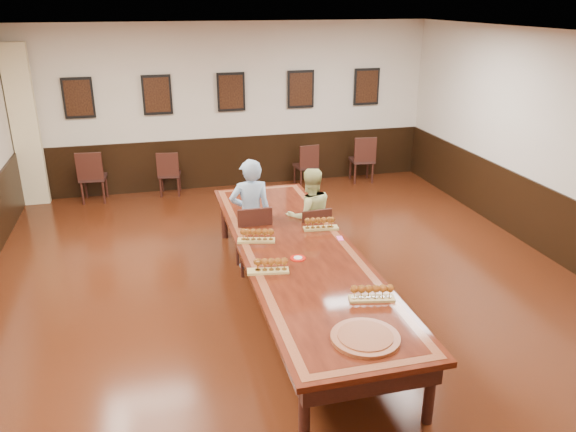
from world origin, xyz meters
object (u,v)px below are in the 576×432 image
object	(u,v)px
spare_chair_b	(169,172)
conference_table	(298,260)
spare_chair_c	(306,164)
person_woman	(310,216)
spare_chair_d	(362,158)
spare_chair_a	(93,176)
chair_man	(253,237)
carved_platter	(365,338)
person_man	(251,215)
chair_woman	(312,235)

from	to	relation	value
spare_chair_b	conference_table	world-z (taller)	spare_chair_b
spare_chair_c	spare_chair_b	bearing A→B (deg)	-9.59
person_woman	spare_chair_b	bearing A→B (deg)	-67.70
spare_chair_d	person_woman	distance (m)	4.08
spare_chair_a	spare_chair_d	world-z (taller)	spare_chair_a
chair_man	conference_table	xyz separation A→B (m)	(0.36, -1.08, 0.11)
spare_chair_d	conference_table	bearing A→B (deg)	65.78
spare_chair_b	carved_platter	distance (m)	6.87
chair_man	spare_chair_a	xyz separation A→B (m)	(-2.35, 3.59, -0.00)
chair_man	person_man	world-z (taller)	person_man
person_woman	carved_platter	world-z (taller)	person_woman
conference_table	chair_woman	bearing A→B (deg)	64.99
spare_chair_b	conference_table	distance (m)	4.90
spare_chair_b	chair_woman	bearing A→B (deg)	124.25
spare_chair_a	person_man	xyz separation A→B (m)	(2.35, -3.49, 0.30)
chair_man	chair_woman	distance (m)	0.85
chair_man	spare_chair_d	distance (m)	4.61
person_woman	spare_chair_d	bearing A→B (deg)	-126.04
person_man	chair_man	bearing A→B (deg)	90.00
carved_platter	conference_table	bearing A→B (deg)	92.01
chair_man	spare_chair_d	bearing A→B (deg)	-130.19
conference_table	spare_chair_b	bearing A→B (deg)	105.35
chair_woman	carved_platter	bearing A→B (deg)	78.15
spare_chair_a	spare_chair_d	distance (m)	5.34
spare_chair_c	carved_platter	bearing A→B (deg)	71.31
spare_chair_d	spare_chair_a	bearing A→B (deg)	4.73
chair_man	spare_chair_c	distance (m)	3.94
spare_chair_a	conference_table	bearing A→B (deg)	124.75
conference_table	person_woman	bearing A→B (deg)	67.16
spare_chair_a	conference_table	xyz separation A→B (m)	(2.70, -4.68, 0.12)
person_man	spare_chair_c	bearing A→B (deg)	-117.22
spare_chair_c	conference_table	bearing A→B (deg)	65.72
spare_chair_d	person_woman	world-z (taller)	person_woman
person_man	spare_chair_a	bearing A→B (deg)	-55.81
spare_chair_b	conference_table	size ratio (longest dim) A/B	0.18
spare_chair_a	spare_chair_d	size ratio (longest dim) A/B	1.02
chair_man	carved_platter	size ratio (longest dim) A/B	1.49
chair_woman	spare_chair_c	world-z (taller)	chair_woman
chair_man	person_woman	world-z (taller)	person_woman
spare_chair_a	carved_platter	world-z (taller)	spare_chair_a
spare_chair_a	chair_woman	bearing A→B (deg)	135.99
spare_chair_b	carved_platter	world-z (taller)	spare_chair_b
conference_table	person_man	bearing A→B (deg)	106.71
spare_chair_b	conference_table	bearing A→B (deg)	113.75
chair_woman	person_woman	bearing A→B (deg)	-90.00
spare_chair_d	carved_platter	size ratio (longest dim) A/B	1.45
spare_chair_b	person_man	distance (m)	3.67
spare_chair_a	person_man	distance (m)	4.21
chair_woman	spare_chair_d	xyz separation A→B (m)	(2.15, 3.55, 0.03)
spare_chair_c	person_woman	bearing A→B (deg)	67.68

